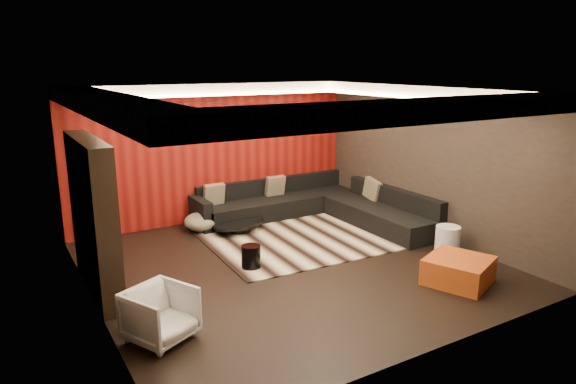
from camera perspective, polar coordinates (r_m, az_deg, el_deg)
floor at (r=8.38m, az=0.34°, el=-8.17°), size 6.00×6.00×0.02m
ceiling at (r=7.76m, az=0.37°, el=11.46°), size 6.00×6.00×0.02m
wall_back at (r=10.60m, az=-8.10°, el=4.37°), size 6.00×0.02×2.80m
wall_left at (r=6.95m, az=-21.44°, el=-1.65°), size 0.02×6.00×2.80m
wall_right at (r=9.82m, az=15.59°, el=3.22°), size 0.02×6.00×2.80m
red_feature_wall at (r=10.56m, az=-8.02°, el=4.34°), size 5.98×0.05×2.78m
soffit_back at (r=10.18m, az=-7.67°, el=11.30°), size 6.00×0.60×0.22m
soffit_front at (r=5.64m, az=14.85°, el=8.77°), size 6.00×0.60×0.22m
soffit_left at (r=6.79m, az=-19.83°, el=9.24°), size 0.60×4.80×0.22m
soffit_right at (r=9.45m, az=14.78°, el=10.76°), size 0.60×4.80×0.22m
cove_back at (r=9.87m, az=-6.86°, el=10.72°), size 4.80×0.08×0.04m
cove_front at (r=5.89m, az=12.43°, el=8.24°), size 4.80×0.08×0.04m
cove_left at (r=6.87m, az=-16.96°, el=8.76°), size 0.08×4.80×0.04m
cove_right at (r=9.22m, az=13.24°, el=10.21°), size 0.08×4.80×0.04m
tv_surround at (r=7.62m, az=-20.83°, el=-2.59°), size 0.30×2.00×2.20m
tv_screen at (r=7.56m, az=-19.88°, el=0.11°), size 0.04×1.30×0.80m
tv_shelf at (r=7.76m, az=-19.41°, el=-5.27°), size 0.04×1.60×0.04m
rug at (r=9.82m, az=2.66°, el=-4.65°), size 4.13×3.17×0.02m
coffee_table at (r=9.95m, az=-5.43°, el=-3.82°), size 1.39×1.39×0.19m
drum_stool at (r=8.20m, az=-4.13°, el=-7.16°), size 0.38×0.38×0.36m
striped_pouf at (r=10.07m, az=-9.67°, el=-3.26°), size 0.84×0.84×0.35m
white_side_table at (r=9.11m, az=17.30°, el=-5.21°), size 0.43×0.43×0.51m
orange_ottoman at (r=8.08m, az=18.40°, el=-8.27°), size 1.12×1.12×0.38m
armchair at (r=6.33m, az=-13.98°, el=-13.07°), size 0.93×0.94×0.64m
sectional_sofa at (r=10.67m, az=3.15°, el=-1.71°), size 3.65×3.50×0.75m
throw_pillows at (r=10.64m, az=-0.01°, el=0.26°), size 3.26×1.67×0.50m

